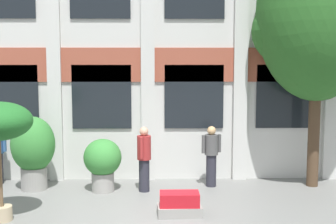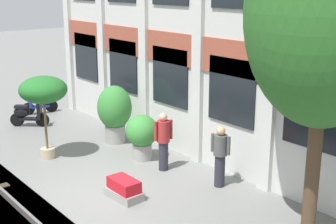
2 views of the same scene
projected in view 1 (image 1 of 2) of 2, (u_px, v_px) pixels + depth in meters
ground_plane at (146, 218)px, 9.58m from camera, size 80.00×80.00×0.00m
apartment_facade at (148, 42)px, 12.55m from camera, size 15.14×0.64×7.41m
broadleaf_tree at (318, 16)px, 11.58m from camera, size 3.20×3.05×6.60m
potted_plant_square_trough at (179, 204)px, 9.75m from camera, size 0.94×0.56×0.49m
potted_plant_ribbed_drum at (33, 148)px, 11.62m from camera, size 1.09×1.09×1.84m
potted_plant_fluted_column at (103, 161)px, 11.48m from camera, size 0.93×0.93×1.31m
resident_watching_tracks at (144, 157)px, 11.46m from camera, size 0.34×0.51×1.61m
resident_near_plants at (211, 154)px, 11.93m from camera, size 0.51×0.34×1.56m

